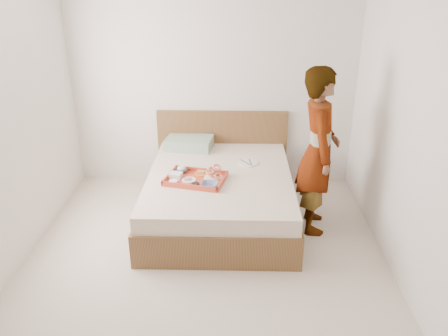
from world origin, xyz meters
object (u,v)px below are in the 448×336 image
object	(u,v)px
bed	(220,196)
dinner_plate	(248,163)
person	(318,152)
tray	(196,178)

from	to	relation	value
bed	dinner_plate	distance (m)	0.51
bed	person	distance (m)	1.19
person	tray	bearing A→B (deg)	93.12
bed	person	world-z (taller)	person
tray	person	xyz separation A→B (m)	(1.26, 0.01, 0.32)
bed	dinner_plate	bearing A→B (deg)	44.38
bed	tray	bearing A→B (deg)	-145.73
dinner_plate	person	xyz separation A→B (m)	(0.70, -0.47, 0.34)
tray	person	bearing A→B (deg)	13.43
bed	person	size ratio (longest dim) A/B	1.15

